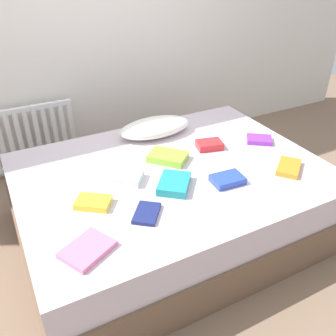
{
  "coord_description": "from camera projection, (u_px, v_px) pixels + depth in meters",
  "views": [
    {
      "loc": [
        -0.95,
        -1.78,
        1.75
      ],
      "look_at": [
        0.0,
        0.05,
        0.48
      ],
      "focal_mm": 38.69,
      "sensor_mm": 36.0,
      "label": 1
    }
  ],
  "objects": [
    {
      "name": "textbook_lime",
      "position": [
        168.0,
        157.0,
        2.46
      ],
      "size": [
        0.3,
        0.3,
        0.05
      ],
      "primitive_type": "cube",
      "rotation": [
        0.0,
        0.0,
        -0.84
      ],
      "color": "#8CC638",
      "rests_on": "bed"
    },
    {
      "name": "textbook_blue",
      "position": [
        227.0,
        179.0,
        2.23
      ],
      "size": [
        0.2,
        0.15,
        0.04
      ],
      "primitive_type": "cube",
      "rotation": [
        0.0,
        0.0,
        -0.07
      ],
      "color": "#2847B7",
      "rests_on": "bed"
    },
    {
      "name": "textbook_orange",
      "position": [
        289.0,
        167.0,
        2.36
      ],
      "size": [
        0.26,
        0.25,
        0.03
      ],
      "primitive_type": "cube",
      "rotation": [
        0.0,
        0.0,
        0.68
      ],
      "color": "orange",
      "rests_on": "bed"
    },
    {
      "name": "textbook_purple",
      "position": [
        259.0,
        140.0,
        2.69
      ],
      "size": [
        0.23,
        0.22,
        0.03
      ],
      "primitive_type": "cube",
      "rotation": [
        0.0,
        0.0,
        -0.63
      ],
      "color": "purple",
      "rests_on": "bed"
    },
    {
      "name": "textbook_yellow",
      "position": [
        93.0,
        202.0,
        2.03
      ],
      "size": [
        0.23,
        0.22,
        0.04
      ],
      "primitive_type": "cube",
      "rotation": [
        0.0,
        0.0,
        -0.63
      ],
      "color": "yellow",
      "rests_on": "bed"
    },
    {
      "name": "textbook_white",
      "position": [
        127.0,
        177.0,
        2.24
      ],
      "size": [
        0.24,
        0.24,
        0.05
      ],
      "primitive_type": "cube",
      "rotation": [
        0.0,
        0.0,
        -0.67
      ],
      "color": "white",
      "rests_on": "bed"
    },
    {
      "name": "textbook_red",
      "position": [
        209.0,
        145.0,
        2.61
      ],
      "size": [
        0.2,
        0.17,
        0.05
      ],
      "primitive_type": "cube",
      "rotation": [
        0.0,
        0.0,
        -0.24
      ],
      "color": "red",
      "rests_on": "bed"
    },
    {
      "name": "radiator",
      "position": [
        34.0,
        136.0,
        3.08
      ],
      "size": [
        0.7,
        0.04,
        0.55
      ],
      "color": "white",
      "rests_on": "ground"
    },
    {
      "name": "bed",
      "position": [
        171.0,
        200.0,
        2.51
      ],
      "size": [
        2.0,
        1.5,
        0.5
      ],
      "color": "brown",
      "rests_on": "ground"
    },
    {
      "name": "textbook_navy",
      "position": [
        147.0,
        213.0,
        1.96
      ],
      "size": [
        0.21,
        0.22,
        0.02
      ],
      "primitive_type": "cube",
      "rotation": [
        0.0,
        0.0,
        0.91
      ],
      "color": "navy",
      "rests_on": "bed"
    },
    {
      "name": "pillow",
      "position": [
        155.0,
        127.0,
        2.77
      ],
      "size": [
        0.57,
        0.29,
        0.13
      ],
      "primitive_type": "ellipsoid",
      "color": "white",
      "rests_on": "bed"
    },
    {
      "name": "ground_plane",
      "position": [
        171.0,
        227.0,
        2.64
      ],
      "size": [
        8.0,
        8.0,
        0.0
      ],
      "primitive_type": "plane",
      "color": "#7F6651"
    },
    {
      "name": "textbook_teal",
      "position": [
        174.0,
        184.0,
        2.18
      ],
      "size": [
        0.28,
        0.29,
        0.05
      ],
      "primitive_type": "cube",
      "rotation": [
        0.0,
        0.0,
        0.89
      ],
      "color": "teal",
      "rests_on": "bed"
    },
    {
      "name": "textbook_pink",
      "position": [
        87.0,
        249.0,
        1.73
      ],
      "size": [
        0.29,
        0.27,
        0.03
      ],
      "primitive_type": "cube",
      "rotation": [
        0.0,
        0.0,
        0.49
      ],
      "color": "pink",
      "rests_on": "bed"
    }
  ]
}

